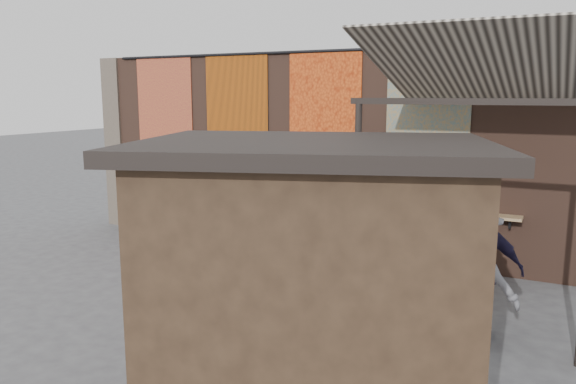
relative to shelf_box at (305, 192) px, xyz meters
The scene contains 32 objects.
ground 2.62m from the shelf_box, 89.71° to the right, with size 70.00×70.00×0.00m, color #474749.
brick_wall 0.84m from the shelf_box, 88.32° to the left, with size 10.00×0.40×4.00m, color brown.
pier_left 5.26m from the shelf_box, behind, with size 0.50×0.50×4.00m, color #4C4238.
eating_counter 0.16m from the shelf_box, 68.67° to the left, with size 8.00×0.32×0.05m, color #9E7A51.
shelf_box is the anchor object (origin of this frame).
tapestry_redgold 3.99m from the shelf_box, behind, with size 1.50×0.02×2.00m, color maroon.
tapestry_sun 2.43m from the shelf_box, behind, with size 1.50×0.02×2.00m, color orange.
tapestry_orange 1.78m from the shelf_box, 30.00° to the left, with size 1.50×0.02×2.00m, color #D8571B.
tapestry_multi 2.90m from the shelf_box, ahead, with size 1.50×0.02×2.00m, color #26658B.
hang_rail 2.73m from the shelf_box, 86.06° to the left, with size 0.06×0.06×9.50m, color black.
scooter_stool_0 2.66m from the shelf_box, behind, with size 0.32×0.71×0.68m, color #0B5121, non-canonical shape.
scooter_stool_1 2.05m from the shelf_box, behind, with size 0.35×0.79×0.75m, color navy, non-canonical shape.
scooter_stool_2 1.52m from the shelf_box, 165.78° to the right, with size 0.37×0.82×0.78m, color #A31524, non-canonical shape.
scooter_stool_3 1.10m from the shelf_box, 154.72° to the right, with size 0.33×0.73×0.70m, color #18144B, non-canonical shape.
scooter_stool_4 0.95m from the shelf_box, 70.85° to the right, with size 0.35×0.78×0.74m, color #10542E, non-canonical shape.
scooter_stool_5 1.14m from the shelf_box, 24.17° to the right, with size 0.40×0.88×0.84m, color black, non-canonical shape.
scooter_stool_6 1.58m from the shelf_box, 11.03° to the right, with size 0.40×0.89×0.85m, color #175E46, non-canonical shape.
scooter_stool_7 2.24m from the shelf_box, ahead, with size 0.32×0.72×0.68m, color navy, non-canonical shape.
scooter_stool_8 2.76m from the shelf_box, ahead, with size 0.35×0.77×0.73m, color #AC0D33, non-canonical shape.
diner_left 2.35m from the shelf_box, 157.03° to the right, with size 0.60×0.39×1.65m, color #7E8DB8.
diner_right 3.24m from the shelf_box, behind, with size 0.77×0.60×1.58m, color #30252A.
shopper_navy 4.50m from the shelf_box, 34.60° to the right, with size 1.08×0.45×1.84m, color #1C1734.
shopper_grey 4.61m from the shelf_box, 37.45° to the right, with size 1.20×0.69×1.86m, color slate.
shopper_tan 3.06m from the shelf_box, 28.23° to the right, with size 0.75×0.49×1.53m, color #928A5D.
market_stall 6.51m from the shelf_box, 64.52° to the right, with size 2.48×1.86×2.68m, color black.
stall_roof 6.68m from the shelf_box, 64.52° to the right, with size 2.77×2.14×0.12m, color black.
stall_sign 5.60m from the shelf_box, 63.31° to the right, with size 1.20×0.04×0.50m, color gold.
stall_shelf 5.57m from the shelf_box, 63.31° to the right, with size 2.06×0.10×0.06m, color #473321.
awning_canvas 4.42m from the shelf_box, 21.74° to the right, with size 3.20×3.40×0.03m, color beige.
awning_ledger 4.43m from the shelf_box, ahead, with size 3.30×0.08×0.12m, color #33261C.
awning_header 4.91m from the shelf_box, 39.55° to the right, with size 3.00×0.08×0.08m, color black.
awning_post_left 3.60m from the shelf_box, 53.94° to the right, with size 0.09×0.09×3.10m, color black.
Camera 1 is at (4.61, -7.65, 3.17)m, focal length 35.00 mm.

